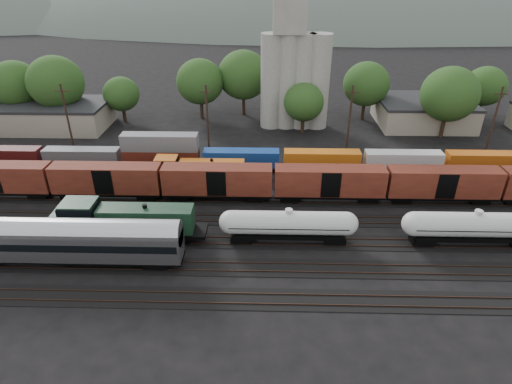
{
  "coord_description": "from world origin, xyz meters",
  "views": [
    {
      "loc": [
        -1.99,
        -47.34,
        29.76
      ],
      "look_at": [
        -3.24,
        2.0,
        3.0
      ],
      "focal_mm": 30.0,
      "sensor_mm": 36.0,
      "label": 1
    }
  ],
  "objects_px": {
    "passenger_coach": "(66,239)",
    "grain_silo": "(294,70)",
    "tank_car_a": "(288,224)",
    "orange_locomotive": "(194,170)",
    "green_locomotive": "(120,220)"
  },
  "relations": [
    {
      "from": "passenger_coach",
      "to": "orange_locomotive",
      "type": "distance_m",
      "value": 22.65
    },
    {
      "from": "tank_car_a",
      "to": "orange_locomotive",
      "type": "xyz_separation_m",
      "value": [
        -13.46,
        15.0,
        -0.25
      ]
    },
    {
      "from": "tank_car_a",
      "to": "green_locomotive",
      "type": "bearing_deg",
      "value": 180.0
    },
    {
      "from": "orange_locomotive",
      "to": "grain_silo",
      "type": "height_order",
      "value": "grain_silo"
    },
    {
      "from": "passenger_coach",
      "to": "orange_locomotive",
      "type": "height_order",
      "value": "passenger_coach"
    },
    {
      "from": "tank_car_a",
      "to": "passenger_coach",
      "type": "bearing_deg",
      "value": -168.25
    },
    {
      "from": "green_locomotive",
      "to": "grain_silo",
      "type": "distance_m",
      "value": 47.53
    },
    {
      "from": "grain_silo",
      "to": "orange_locomotive",
      "type": "bearing_deg",
      "value": -121.62
    },
    {
      "from": "green_locomotive",
      "to": "tank_car_a",
      "type": "bearing_deg",
      "value": -0.0
    },
    {
      "from": "orange_locomotive",
      "to": "grain_silo",
      "type": "relative_size",
      "value": 0.55
    },
    {
      "from": "passenger_coach",
      "to": "grain_silo",
      "type": "distance_m",
      "value": 53.7
    },
    {
      "from": "orange_locomotive",
      "to": "grain_silo",
      "type": "xyz_separation_m",
      "value": [
        16.01,
        26.0,
        8.95
      ]
    },
    {
      "from": "tank_car_a",
      "to": "passenger_coach",
      "type": "relative_size",
      "value": 0.66
    },
    {
      "from": "passenger_coach",
      "to": "orange_locomotive",
      "type": "xyz_separation_m",
      "value": [
        10.58,
        20.0,
        -1.14
      ]
    },
    {
      "from": "tank_car_a",
      "to": "grain_silo",
      "type": "relative_size",
      "value": 0.56
    }
  ]
}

